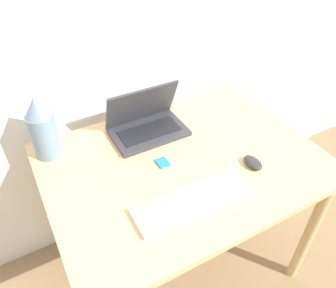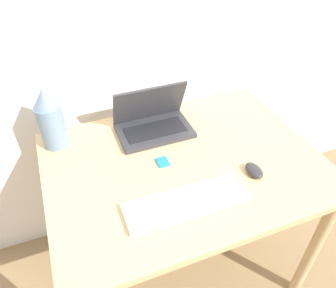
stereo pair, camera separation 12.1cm
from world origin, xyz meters
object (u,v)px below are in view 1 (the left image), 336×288
laptop (146,122)px  mp3_player (163,162)px  mouse (253,163)px  vase (43,128)px  keyboard (193,200)px

laptop → mp3_player: bearing=-99.3°
laptop → mouse: laptop is taller
laptop → mp3_player: 0.22m
mouse → laptop: bearing=123.7°
laptop → mouse: bearing=-56.3°
vase → mp3_player: size_ratio=4.99×
vase → mouse: bearing=-33.8°
mouse → vase: bearing=146.2°
mp3_player → laptop: bearing=80.7°
mp3_player → vase: bearing=143.8°
vase → mp3_player: 0.48m
vase → mp3_player: bearing=-36.2°
keyboard → vase: 0.63m
keyboard → vase: (-0.37, 0.49, 0.12)m
laptop → keyboard: size_ratio=0.74×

